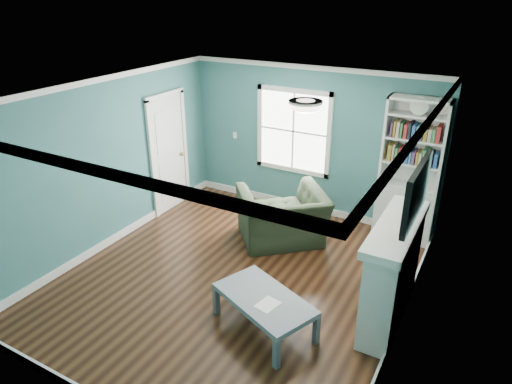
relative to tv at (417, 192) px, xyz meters
The scene contains 13 objects.
floor 2.80m from the tv, behind, with size 5.00×5.00×0.00m, color black.
room_walls 2.21m from the tv, behind, with size 5.00×5.00×5.00m.
trim 2.26m from the tv, behind, with size 4.50×5.00×2.60m.
window 3.40m from the tv, 137.57° to the left, with size 1.40×0.06×1.50m.
bookshelf 2.29m from the tv, 101.57° to the left, with size 0.90×0.35×2.31m.
fireplace 1.10m from the tv, behind, with size 0.44×1.58×1.30m.
tv is the anchor object (origin of this frame).
door 4.63m from the tv, 164.80° to the left, with size 0.12×0.98×2.17m.
ceiling_fixture 1.54m from the tv, behind, with size 0.38×0.38×0.15m.
light_switch 4.38m from the tv, 148.30° to the left, with size 0.08×0.01×0.12m, color white.
recliner 2.62m from the tv, 153.21° to the left, with size 1.30×0.84×1.13m, color #202D1C.
coffee_table 2.12m from the tv, 146.37° to the right, with size 1.38×1.08×0.44m.
paper_sheet 2.07m from the tv, 141.56° to the right, with size 0.21×0.26×0.00m, color white.
Camera 1 is at (2.85, -4.56, 3.75)m, focal length 32.00 mm.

